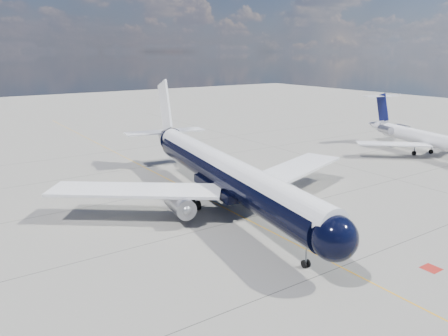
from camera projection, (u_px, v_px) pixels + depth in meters
The scene contains 5 objects.
ground at pixel (170, 180), 69.24m from camera, with size 320.00×320.00×0.00m, color gray.
taxiway_centerline at pixel (185, 188), 65.24m from camera, with size 0.16×160.00×0.01m, color #E69F0C.
red_marking at pixel (431, 268), 40.98m from camera, with size 1.60×1.60×0.01m, color maroon.
main_airliner at pixel (221, 171), 56.82m from camera, with size 42.79×52.57×15.23m.
regional_jet at pixel (420, 136), 86.46m from camera, with size 27.48×32.13×11.01m.
Camera 1 is at (-30.22, -29.76, 19.70)m, focal length 35.00 mm.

